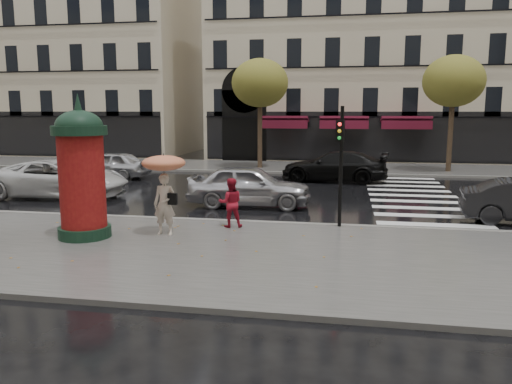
% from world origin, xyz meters
% --- Properties ---
extents(ground, '(160.00, 160.00, 0.00)m').
position_xyz_m(ground, '(0.00, 0.00, 0.00)').
color(ground, black).
rests_on(ground, ground).
extents(near_sidewalk, '(90.00, 7.00, 0.12)m').
position_xyz_m(near_sidewalk, '(0.00, -0.50, 0.06)').
color(near_sidewalk, '#474744').
rests_on(near_sidewalk, ground).
extents(far_sidewalk, '(90.00, 6.00, 0.12)m').
position_xyz_m(far_sidewalk, '(0.00, 19.00, 0.06)').
color(far_sidewalk, '#474744').
rests_on(far_sidewalk, ground).
extents(near_kerb, '(90.00, 0.25, 0.14)m').
position_xyz_m(near_kerb, '(0.00, 3.00, 0.07)').
color(near_kerb, slate).
rests_on(near_kerb, ground).
extents(far_kerb, '(90.00, 0.25, 0.14)m').
position_xyz_m(far_kerb, '(0.00, 16.00, 0.07)').
color(far_kerb, slate).
rests_on(far_kerb, ground).
extents(zebra_crossing, '(3.60, 11.75, 0.01)m').
position_xyz_m(zebra_crossing, '(6.00, 9.60, 0.01)').
color(zebra_crossing, silver).
rests_on(zebra_crossing, ground).
extents(bldg_far_corner, '(26.00, 14.00, 22.90)m').
position_xyz_m(bldg_far_corner, '(6.00, 30.00, 11.31)').
color(bldg_far_corner, '#B7A88C').
rests_on(bldg_far_corner, ground).
extents(bldg_far_left, '(24.00, 14.00, 22.90)m').
position_xyz_m(bldg_far_left, '(-22.00, 30.00, 11.31)').
color(bldg_far_left, '#B7A88C').
rests_on(bldg_far_left, ground).
extents(tree_far_left, '(3.40, 3.40, 6.64)m').
position_xyz_m(tree_far_left, '(-2.00, 18.00, 5.17)').
color(tree_far_left, '#38281C').
rests_on(tree_far_left, ground).
extents(tree_far_right, '(3.40, 3.40, 6.64)m').
position_xyz_m(tree_far_right, '(9.00, 18.00, 5.17)').
color(tree_far_right, '#38281C').
rests_on(tree_far_right, ground).
extents(woman_umbrella, '(1.19, 1.19, 2.30)m').
position_xyz_m(woman_umbrella, '(-1.73, 0.91, 1.63)').
color(woman_umbrella, beige).
rests_on(woman_umbrella, near_sidewalk).
extents(woman_red, '(0.83, 0.72, 1.46)m').
position_xyz_m(woman_red, '(-0.15, 2.14, 0.85)').
color(woman_red, maroon).
rests_on(woman_red, near_sidewalk).
extents(man_burgundy, '(0.89, 0.61, 1.75)m').
position_xyz_m(man_burgundy, '(-4.94, 2.40, 0.99)').
color(man_burgundy, '#561118').
rests_on(man_burgundy, near_sidewalk).
extents(morris_column, '(1.44, 1.44, 3.89)m').
position_xyz_m(morris_column, '(-3.81, 0.25, 1.98)').
color(morris_column, black).
rests_on(morris_column, near_sidewalk).
extents(traffic_light, '(0.25, 0.35, 3.56)m').
position_xyz_m(traffic_light, '(3.03, 2.73, 2.28)').
color(traffic_light, black).
rests_on(traffic_light, near_sidewalk).
extents(car_silver, '(4.65, 2.02, 1.56)m').
position_xyz_m(car_silver, '(-0.33, 6.05, 0.78)').
color(car_silver, '#B1B0B5').
rests_on(car_silver, ground).
extents(car_white, '(5.77, 2.90, 1.57)m').
position_xyz_m(car_white, '(-8.46, 6.59, 0.78)').
color(car_white, silver).
rests_on(car_white, ground).
extents(car_black, '(5.52, 2.75, 1.54)m').
position_xyz_m(car_black, '(2.62, 13.39, 0.77)').
color(car_black, black).
rests_on(car_black, ground).
extents(car_far_silver, '(4.29, 1.84, 1.44)m').
position_xyz_m(car_far_silver, '(-9.10, 12.44, 0.72)').
color(car_far_silver, '#B3B3B8').
rests_on(car_far_silver, ground).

